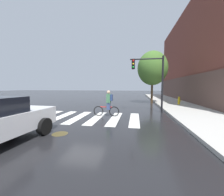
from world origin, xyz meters
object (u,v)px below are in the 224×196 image
object	(u,v)px
manhole_cover	(60,134)
fire_hydrant	(179,101)
traffic_light_near	(151,74)
cyclist	(108,103)
street_tree_near	(152,68)

from	to	relation	value
manhole_cover	fire_hydrant	world-z (taller)	fire_hydrant
traffic_light_near	fire_hydrant	bearing A→B (deg)	51.47
manhole_cover	fire_hydrant	distance (m)	12.19
cyclist	street_tree_near	size ratio (longest dim) A/B	0.29
fire_hydrant	street_tree_near	world-z (taller)	street_tree_near
cyclist	traffic_light_near	world-z (taller)	traffic_light_near
manhole_cover	street_tree_near	bearing A→B (deg)	66.52
manhole_cover	cyclist	bearing A→B (deg)	70.49
fire_hydrant	cyclist	bearing A→B (deg)	-135.20
manhole_cover	street_tree_near	world-z (taller)	street_tree_near
traffic_light_near	manhole_cover	bearing A→B (deg)	-126.45
cyclist	street_tree_near	xyz separation A→B (m)	(3.61, 7.64, 3.18)
manhole_cover	traffic_light_near	world-z (taller)	traffic_light_near
traffic_light_near	fire_hydrant	distance (m)	5.67
street_tree_near	fire_hydrant	bearing A→B (deg)	-32.29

